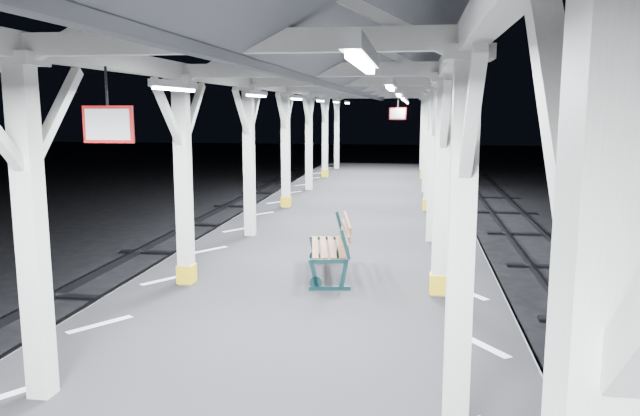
# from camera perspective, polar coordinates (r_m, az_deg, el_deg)

# --- Properties ---
(ground) EXTENTS (120.00, 120.00, 0.00)m
(ground) POSITION_cam_1_polar(r_m,az_deg,el_deg) (8.42, -3.38, -17.86)
(ground) COLOR black
(ground) RESTS_ON ground
(platform) EXTENTS (6.00, 50.00, 1.00)m
(platform) POSITION_cam_1_polar(r_m,az_deg,el_deg) (8.21, -3.41, -14.74)
(platform) COLOR black
(platform) RESTS_ON ground
(hazard_stripes_left) EXTENTS (1.00, 48.00, 0.01)m
(hazard_stripes_left) POSITION_cam_1_polar(r_m,az_deg,el_deg) (8.83, -19.45, -10.00)
(hazard_stripes_left) COLOR silver
(hazard_stripes_left) RESTS_ON platform
(hazard_stripes_right) EXTENTS (1.00, 48.00, 0.01)m
(hazard_stripes_right) POSITION_cam_1_polar(r_m,az_deg,el_deg) (7.91, 14.61, -12.02)
(hazard_stripes_right) COLOR silver
(hazard_stripes_right) RESTS_ON platform
(canopy) EXTENTS (5.40, 49.00, 4.65)m
(canopy) POSITION_cam_1_polar(r_m,az_deg,el_deg) (7.53, -3.74, 14.74)
(canopy) COLOR silver
(canopy) RESTS_ON platform
(bench_mid) EXTENTS (0.96, 1.90, 0.98)m
(bench_mid) POSITION_cam_1_polar(r_m,az_deg,el_deg) (10.56, 1.31, -3.44)
(bench_mid) COLOR #0F2C2F
(bench_mid) RESTS_ON platform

